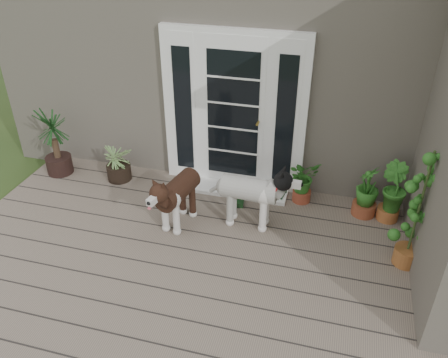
# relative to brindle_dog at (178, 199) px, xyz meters

# --- Properties ---
(deck) EXTENTS (6.20, 4.60, 0.12)m
(deck) POSITION_rel_brindle_dog_xyz_m (0.60, -1.11, -0.42)
(deck) COLOR #6B5B4C
(deck) RESTS_ON ground
(house_main) EXTENTS (7.40, 4.00, 3.10)m
(house_main) POSITION_rel_brindle_dog_xyz_m (0.60, 3.14, 1.07)
(house_main) COLOR #665E54
(house_main) RESTS_ON ground
(door_unit) EXTENTS (1.90, 0.14, 2.15)m
(door_unit) POSITION_rel_brindle_dog_xyz_m (0.40, 1.09, 0.71)
(door_unit) COLOR white
(door_unit) RESTS_ON deck
(door_step) EXTENTS (1.60, 0.40, 0.05)m
(door_step) POSITION_rel_brindle_dog_xyz_m (0.40, 0.89, -0.34)
(door_step) COLOR white
(door_step) RESTS_ON deck
(brindle_dog) EXTENTS (0.53, 0.92, 0.72)m
(brindle_dog) POSITION_rel_brindle_dog_xyz_m (0.00, 0.00, 0.00)
(brindle_dog) COLOR #361E13
(brindle_dog) RESTS_ON deck
(white_dog) EXTENTS (0.91, 0.41, 0.75)m
(white_dog) POSITION_rel_brindle_dog_xyz_m (0.82, 0.21, 0.01)
(white_dog) COLOR silver
(white_dog) RESTS_ON deck
(spider_plant) EXTENTS (0.60, 0.60, 0.60)m
(spider_plant) POSITION_rel_brindle_dog_xyz_m (-1.19, 0.76, -0.06)
(spider_plant) COLOR #9CB26E
(spider_plant) RESTS_ON deck
(yucca) EXTENTS (0.73, 0.73, 1.02)m
(yucca) POSITION_rel_brindle_dog_xyz_m (-2.12, 0.70, 0.15)
(yucca) COLOR black
(yucca) RESTS_ON deck
(herb_a) EXTENTS (0.56, 0.56, 0.50)m
(herb_a) POSITION_rel_brindle_dog_xyz_m (1.40, 0.89, -0.11)
(herb_a) COLOR #2D651C
(herb_a) RESTS_ON deck
(herb_b) EXTENTS (0.53, 0.53, 0.57)m
(herb_b) POSITION_rel_brindle_dog_xyz_m (2.49, 0.77, -0.08)
(herb_b) COLOR #295A19
(herb_b) RESTS_ON deck
(herb_c) EXTENTS (0.42, 0.42, 0.53)m
(herb_c) POSITION_rel_brindle_dog_xyz_m (2.20, 0.80, -0.09)
(herb_c) COLOR #215317
(herb_c) RESTS_ON deck
(sapling) EXTENTS (0.51, 0.51, 1.46)m
(sapling) POSITION_rel_brindle_dog_xyz_m (2.66, -0.04, 0.37)
(sapling) COLOR #1A5C1A
(sapling) RESTS_ON deck
(clog_left) EXTENTS (0.18, 0.31, 0.09)m
(clog_left) POSITION_rel_brindle_dog_xyz_m (0.62, 0.62, -0.32)
(clog_left) COLOR black
(clog_left) RESTS_ON deck
(clog_right) EXTENTS (0.16, 0.28, 0.08)m
(clog_right) POSITION_rel_brindle_dog_xyz_m (1.13, 0.88, -0.32)
(clog_right) COLOR black
(clog_right) RESTS_ON deck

